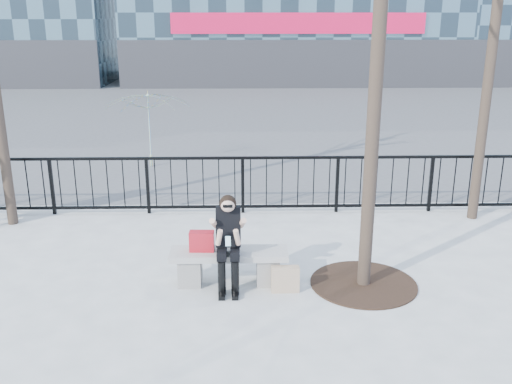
{
  "coord_description": "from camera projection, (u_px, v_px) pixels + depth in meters",
  "views": [
    {
      "loc": [
        0.21,
        -7.36,
        3.66
      ],
      "look_at": [
        0.4,
        0.8,
        1.1
      ],
      "focal_mm": 40.0,
      "sensor_mm": 36.0,
      "label": 1
    }
  ],
  "objects": [
    {
      "name": "ground",
      "position": [
        229.0,
        283.0,
        8.12
      ],
      "size": [
        120.0,
        120.0,
        0.0
      ],
      "primitive_type": "plane",
      "color": "#9A9A95",
      "rests_on": "ground"
    },
    {
      "name": "street_surface",
      "position": [
        237.0,
        111.0,
        22.42
      ],
      "size": [
        60.0,
        23.0,
        0.01
      ],
      "primitive_type": "cube",
      "color": "#474747",
      "rests_on": "ground"
    },
    {
      "name": "railing",
      "position": [
        232.0,
        185.0,
        10.81
      ],
      "size": [
        14.0,
        0.06,
        1.1
      ],
      "color": "black",
      "rests_on": "ground"
    },
    {
      "name": "tree_grate",
      "position": [
        363.0,
        284.0,
        8.06
      ],
      "size": [
        1.5,
        1.5,
        0.02
      ],
      "primitive_type": "cylinder",
      "color": "black",
      "rests_on": "ground"
    },
    {
      "name": "bench_main",
      "position": [
        229.0,
        263.0,
        8.03
      ],
      "size": [
        1.65,
        0.46,
        0.49
      ],
      "color": "gray",
      "rests_on": "ground"
    },
    {
      "name": "seated_woman",
      "position": [
        228.0,
        243.0,
        7.76
      ],
      "size": [
        0.5,
        0.64,
        1.34
      ],
      "color": "black",
      "rests_on": "ground"
    },
    {
      "name": "handbag",
      "position": [
        202.0,
        241.0,
        7.94
      ],
      "size": [
        0.35,
        0.17,
        0.28
      ],
      "primitive_type": "cube",
      "rotation": [
        0.0,
        0.0,
        -0.03
      ],
      "color": "#B21522",
      "rests_on": "bench_main"
    },
    {
      "name": "shopping_bag",
      "position": [
        285.0,
        279.0,
        7.81
      ],
      "size": [
        0.39,
        0.15,
        0.36
      ],
      "primitive_type": "cube",
      "rotation": [
        0.0,
        0.0,
        0.02
      ],
      "color": "tan",
      "rests_on": "ground"
    },
    {
      "name": "vendor_umbrella",
      "position": [
        149.0,
        130.0,
        13.94
      ],
      "size": [
        2.67,
        2.69,
        1.89
      ],
      "primitive_type": "imported",
      "rotation": [
        0.0,
        0.0,
        -0.36
      ],
      "color": "gold",
      "rests_on": "ground"
    }
  ]
}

